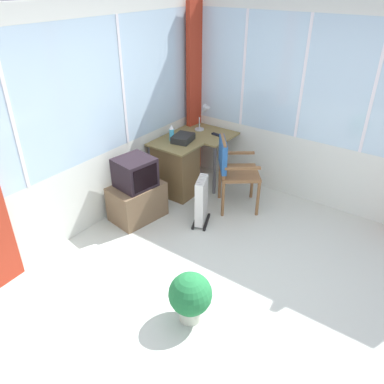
# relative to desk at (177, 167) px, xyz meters

# --- Properties ---
(ground) EXTENTS (5.22, 5.06, 0.06)m
(ground) POSITION_rel_desk_xyz_m (-1.24, -1.69, -0.42)
(ground) COLOR beige
(north_window_panel) EXTENTS (4.22, 0.07, 2.50)m
(north_window_panel) POSITION_rel_desk_xyz_m (-1.24, 0.37, 0.85)
(north_window_panel) COLOR silver
(north_window_panel) RESTS_ON ground
(east_window_panel) EXTENTS (0.07, 4.06, 2.50)m
(east_window_panel) POSITION_rel_desk_xyz_m (0.89, -1.69, 0.86)
(east_window_panel) COLOR silver
(east_window_panel) RESTS_ON ground
(curtain_corner) EXTENTS (0.31, 0.09, 2.40)m
(curtain_corner) POSITION_rel_desk_xyz_m (0.76, 0.24, 0.81)
(curtain_corner) COLOR #A9311D
(curtain_corner) RESTS_ON ground
(desk) EXTENTS (1.11, 0.81, 0.74)m
(desk) POSITION_rel_desk_xyz_m (0.00, 0.00, 0.00)
(desk) COLOR olive
(desk) RESTS_ON ground
(desk_lamp) EXTENTS (0.22, 0.19, 0.37)m
(desk_lamp) POSITION_rel_desk_xyz_m (0.66, -0.02, 0.59)
(desk_lamp) COLOR #B2B7BC
(desk_lamp) RESTS_ON desk
(tv_remote) EXTENTS (0.06, 0.15, 0.02)m
(tv_remote) POSITION_rel_desk_xyz_m (0.55, -0.28, 0.36)
(tv_remote) COLOR black
(tv_remote) RESTS_ON desk
(spray_bottle) EXTENTS (0.06, 0.06, 0.22)m
(spray_bottle) POSITION_rel_desk_xyz_m (0.05, 0.11, 0.45)
(spray_bottle) COLOR #43B0D5
(spray_bottle) RESTS_ON desk
(paper_tray) EXTENTS (0.34, 0.28, 0.09)m
(paper_tray) POSITION_rel_desk_xyz_m (0.11, -0.03, 0.39)
(paper_tray) COLOR #242524
(paper_tray) RESTS_ON desk
(wooden_armchair) EXTENTS (0.67, 0.67, 0.95)m
(wooden_armchair) POSITION_rel_desk_xyz_m (0.09, -0.78, 0.22)
(wooden_armchair) COLOR brown
(wooden_armchair) RESTS_ON ground
(tv_on_stand) EXTENTS (0.70, 0.53, 0.81)m
(tv_on_stand) POSITION_rel_desk_xyz_m (-0.80, 0.00, -0.03)
(tv_on_stand) COLOR brown
(tv_on_stand) RESTS_ON ground
(space_heater) EXTENTS (0.41, 0.30, 0.61)m
(space_heater) POSITION_rel_desk_xyz_m (-0.41, -0.70, -0.08)
(space_heater) COLOR silver
(space_heater) RESTS_ON ground
(potted_plant) EXTENTS (0.38, 0.38, 0.49)m
(potted_plant) POSITION_rel_desk_xyz_m (-1.73, -1.50, -0.12)
(potted_plant) COLOR beige
(potted_plant) RESTS_ON ground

